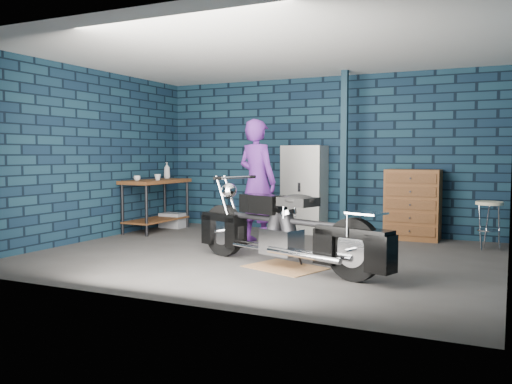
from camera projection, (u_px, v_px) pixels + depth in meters
ground at (263, 255)px, 7.30m from camera, size 6.00×6.00×0.00m
room_walls at (279, 116)px, 7.67m from camera, size 6.02×5.01×2.71m
support_post at (344, 155)px, 8.73m from camera, size 0.10×0.10×2.70m
workbench at (156, 205)px, 9.59m from camera, size 0.60×1.40×0.91m
drip_mat at (285, 267)px, 6.49m from camera, size 1.04×0.91×0.01m
motorcycle at (285, 223)px, 6.45m from camera, size 2.53×1.43×1.08m
person at (257, 181)px, 8.27m from camera, size 0.80×0.64×1.89m
storage_bin at (173, 220)px, 10.04m from camera, size 0.43×0.31×0.27m
locker at (304, 189)px, 9.36m from camera, size 0.70×0.50×1.51m
tool_chest at (412, 205)px, 8.59m from camera, size 0.84×0.47×1.12m
shop_stool at (489, 226)px, 7.71m from camera, size 0.48×0.48×0.69m
cup_a at (137, 178)px, 9.17m from camera, size 0.14×0.14×0.09m
cup_b at (158, 177)px, 9.38m from camera, size 0.13×0.13×0.11m
bottle at (167, 170)px, 10.07m from camera, size 0.14×0.14×0.30m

